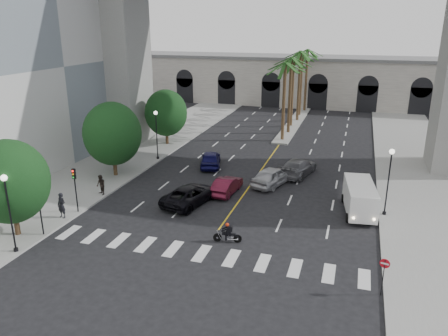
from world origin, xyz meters
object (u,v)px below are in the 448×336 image
lamp_post_left_far (156,131)px  traffic_signal_far (75,183)px  motorcycle_rider (228,233)px  lamp_post_left_near (9,207)px  lamp_post_right (389,176)px  car_a (272,176)px  traffic_signal_near (39,203)px  cargo_van (360,197)px  pedestrian_a (62,205)px  pedestrian_b (101,185)px  car_d (298,167)px  do_not_enter_sign (384,269)px  car_c (190,195)px  car_e (211,159)px  car_b (227,185)px

lamp_post_left_far → traffic_signal_far: lamp_post_left_far is taller
motorcycle_rider → lamp_post_left_near: bearing=-165.7°
lamp_post_right → traffic_signal_far: size_ratio=1.47×
car_a → traffic_signal_near: bearing=67.0°
lamp_post_right → cargo_van: (-1.89, 0.03, -1.92)m
pedestrian_a → pedestrian_b: size_ratio=1.13×
lamp_post_left_far → pedestrian_a: 15.90m
lamp_post_left_near → lamp_post_left_far: same height
traffic_signal_near → pedestrian_a: (-0.45, 2.74, -1.39)m
car_d → lamp_post_left_far: bearing=11.6°
car_a → do_not_enter_sign: size_ratio=2.27×
lamp_post_left_near → pedestrian_a: bearing=93.9°
car_c → pedestrian_a: 9.84m
lamp_post_left_near → traffic_signal_near: (0.10, 2.50, -0.71)m
cargo_van → pedestrian_b: size_ratio=3.30×
car_e → cargo_van: 16.54m
traffic_signal_near → do_not_enter_sign: traffic_signal_near is taller
car_e → lamp_post_left_near: bearing=57.2°
lamp_post_left_far → motorcycle_rider: (12.59, -15.51, -2.58)m
lamp_post_left_far → pedestrian_b: bearing=-90.5°
car_b → car_a: bearing=-132.8°
lamp_post_left_near → motorcycle_rider: size_ratio=2.75×
lamp_post_left_near → lamp_post_right: bearing=29.7°
traffic_signal_near → motorcycle_rider: (12.49, 2.99, -1.87)m
traffic_signal_near → do_not_enter_sign: size_ratio=1.64×
lamp_post_right → do_not_enter_sign: size_ratio=2.41×
lamp_post_left_far → motorcycle_rider: 20.14m
lamp_post_left_far → traffic_signal_near: (0.10, -18.50, -0.71)m
lamp_post_left_near → car_b: (9.90, 13.96, -2.50)m
car_d → traffic_signal_near: bearing=63.6°
pedestrian_a → traffic_signal_far: bearing=78.9°
car_d → car_e: (-8.93, -0.01, 0.02)m
lamp_post_left_near → car_d: (15.10, 20.54, -2.41)m
car_e → lamp_post_left_far: bearing=-20.4°
traffic_signal_near → cargo_van: 23.35m
pedestrian_b → lamp_post_right: bearing=39.6°
lamp_post_right → car_b: lamp_post_right is taller
car_e → pedestrian_a: size_ratio=2.49×
lamp_post_left_far → car_c: bearing=-52.7°
lamp_post_right → car_a: bearing=156.8°
pedestrian_a → pedestrian_b: bearing=95.9°
lamp_post_right → car_c: (-15.10, -2.11, -2.45)m
car_b → pedestrian_b: (-10.00, -3.81, 0.29)m
motorcycle_rider → do_not_enter_sign: 10.28m
cargo_van → pedestrian_a: (-21.26, -7.78, -0.18)m
lamp_post_left_far → car_b: size_ratio=1.22×
lamp_post_left_near → motorcycle_rider: 13.97m
car_d → cargo_van: bearing=141.1°
car_b → do_not_enter_sign: 17.12m
pedestrian_a → lamp_post_left_near: bearing=-77.3°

